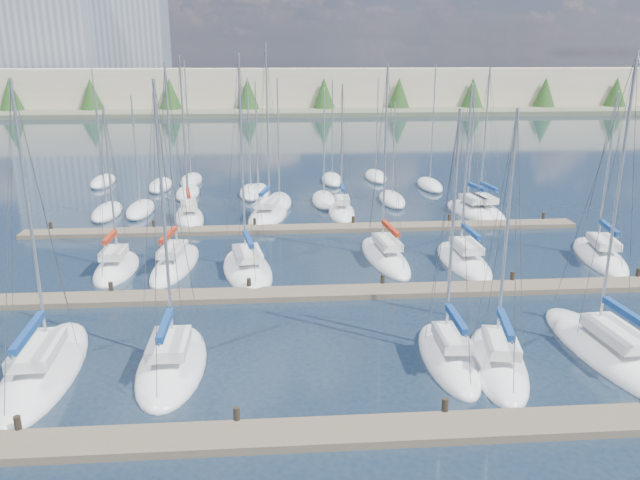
{
  "coord_description": "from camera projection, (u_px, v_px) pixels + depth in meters",
  "views": [
    {
      "loc": [
        -2.43,
        -17.86,
        13.61
      ],
      "look_at": [
        0.0,
        14.0,
        4.0
      ],
      "focal_mm": 35.0,
      "sensor_mm": 36.0,
      "label": 1
    }
  ],
  "objects": [
    {
      "name": "shoreline",
      "position": [
        229.0,
        78.0,
        161.06
      ],
      "size": [
        400.0,
        60.0,
        38.0
      ],
      "color": "#666B51",
      "rests_on": "ground"
    },
    {
      "name": "distant_boats",
      "position": [
        254.0,
        191.0,
        62.54
      ],
      "size": [
        36.93,
        20.75,
        13.3
      ],
      "color": "#9EA0A5",
      "rests_on": "ground"
    },
    {
      "name": "sailboat_p",
      "position": [
        342.0,
        212.0,
        54.89
      ],
      "size": [
        2.59,
        6.92,
        11.86
      ],
      "rotation": [
        0.0,
        0.0,
        -0.05
      ],
      "color": "white",
      "rests_on": "ground"
    },
    {
      "name": "sailboat_l",
      "position": [
        463.0,
        261.0,
        42.0
      ],
      "size": [
        2.91,
        8.33,
        12.57
      ],
      "rotation": [
        0.0,
        0.0,
        0.03
      ],
      "color": "white",
      "rests_on": "ground"
    },
    {
      "name": "sailboat_d",
      "position": [
        448.0,
        357.0,
        28.63
      ],
      "size": [
        2.41,
        7.31,
        12.13
      ],
      "rotation": [
        0.0,
        0.0,
        -0.02
      ],
      "color": "white",
      "rests_on": "ground"
    },
    {
      "name": "sailboat_o",
      "position": [
        268.0,
        215.0,
        53.81
      ],
      "size": [
        4.6,
        8.59,
        15.17
      ],
      "rotation": [
        0.0,
        0.0,
        -0.21
      ],
      "color": "white",
      "rests_on": "ground"
    },
    {
      "name": "dock_near",
      "position": [
        345.0,
        433.0,
        23.03
      ],
      "size": [
        44.0,
        1.93,
        1.1
      ],
      "color": "#6B5E4C",
      "rests_on": "ground"
    },
    {
      "name": "sailboat_m",
      "position": [
        600.0,
        256.0,
        42.93
      ],
      "size": [
        4.19,
        8.95,
        12.03
      ],
      "rotation": [
        0.0,
        0.0,
        -0.18
      ],
      "color": "white",
      "rests_on": "ground"
    },
    {
      "name": "dock_mid",
      "position": [
        317.0,
        293.0,
        36.4
      ],
      "size": [
        44.0,
        1.93,
        1.1
      ],
      "color": "#6B5E4C",
      "rests_on": "ground"
    },
    {
      "name": "sailboat_h",
      "position": [
        117.0,
        268.0,
        40.5
      ],
      "size": [
        2.63,
        6.6,
        11.35
      ],
      "rotation": [
        0.0,
        0.0,
        -0.02
      ],
      "color": "white",
      "rests_on": "ground"
    },
    {
      "name": "sailboat_j",
      "position": [
        247.0,
        269.0,
        40.41
      ],
      "size": [
        4.35,
        9.0,
        14.39
      ],
      "rotation": [
        0.0,
        0.0,
        0.16
      ],
      "color": "white",
      "rests_on": "ground"
    },
    {
      "name": "sailboat_b",
      "position": [
        44.0,
        369.0,
        27.65
      ],
      "size": [
        3.55,
        10.03,
        13.41
      ],
      "rotation": [
        0.0,
        0.0,
        0.05
      ],
      "color": "white",
      "rests_on": "ground"
    },
    {
      "name": "sailboat_c",
      "position": [
        172.0,
        364.0,
        28.07
      ],
      "size": [
        3.04,
        8.02,
        13.36
      ],
      "rotation": [
        0.0,
        0.0,
        0.01
      ],
      "color": "white",
      "rests_on": "ground"
    },
    {
      "name": "ground",
      "position": [
        292.0,
        166.0,
        78.45
      ],
      "size": [
        400.0,
        400.0,
        0.0
      ],
      "primitive_type": "plane",
      "color": "#1E2C3C",
      "rests_on": "ground"
    },
    {
      "name": "sailboat_k",
      "position": [
        385.0,
        257.0,
        42.82
      ],
      "size": [
        3.28,
        9.26,
        13.73
      ],
      "rotation": [
        0.0,
        0.0,
        0.09
      ],
      "color": "white",
      "rests_on": "ground"
    },
    {
      "name": "sailboat_q",
      "position": [
        470.0,
        211.0,
        55.21
      ],
      "size": [
        3.8,
        7.92,
        11.19
      ],
      "rotation": [
        0.0,
        0.0,
        0.15
      ],
      "color": "white",
      "rests_on": "ground"
    },
    {
      "name": "sailboat_n",
      "position": [
        189.0,
        217.0,
        53.07
      ],
      "size": [
        3.62,
        8.14,
        14.2
      ],
      "rotation": [
        0.0,
        0.0,
        0.16
      ],
      "color": "white",
      "rests_on": "ground"
    },
    {
      "name": "sailboat_f",
      "position": [
        607.0,
        351.0,
        29.26
      ],
      "size": [
        3.62,
        10.49,
        14.46
      ],
      "rotation": [
        0.0,
        0.0,
        0.07
      ],
      "color": "white",
      "rests_on": "ground"
    },
    {
      "name": "sailboat_e",
      "position": [
        498.0,
        363.0,
        28.14
      ],
      "size": [
        3.8,
        7.88,
        12.2
      ],
      "rotation": [
        0.0,
        0.0,
        -0.19
      ],
      "color": "white",
      "rests_on": "ground"
    },
    {
      "name": "sailboat_i",
      "position": [
        175.0,
        264.0,
        41.23
      ],
      "size": [
        3.44,
        8.67,
        13.81
      ],
      "rotation": [
        0.0,
        0.0,
        -0.13
      ],
      "color": "white",
      "rests_on": "ground"
    },
    {
      "name": "dock_far",
      "position": [
        305.0,
        229.0,
        49.77
      ],
      "size": [
        44.0,
        1.93,
        1.1
      ],
      "color": "#6B5E4C",
      "rests_on": "ground"
    },
    {
      "name": "sailboat_r",
      "position": [
        483.0,
        210.0,
        55.42
      ],
      "size": [
        3.09,
        8.21,
        13.23
      ],
      "rotation": [
        0.0,
        0.0,
        0.09
      ],
      "color": "white",
      "rests_on": "ground"
    }
  ]
}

